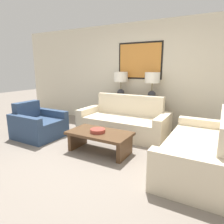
{
  "coord_description": "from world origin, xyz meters",
  "views": [
    {
      "loc": [
        1.95,
        -2.48,
        1.53
      ],
      "look_at": [
        0.02,
        0.96,
        0.65
      ],
      "focal_mm": 32.0,
      "sensor_mm": 36.0,
      "label": 1
    }
  ],
  "objects_px": {
    "console_table": "(135,113)",
    "armchair_near_back_wall": "(38,125)",
    "couch_by_back_wall": "(124,122)",
    "decorative_bowl": "(98,131)",
    "table_lamp_left": "(121,80)",
    "coffee_table": "(100,137)",
    "table_lamp_right": "(152,81)",
    "couch_by_side": "(200,150)"
  },
  "relations": [
    {
      "from": "coffee_table",
      "to": "armchair_near_back_wall",
      "type": "height_order",
      "value": "armchair_near_back_wall"
    },
    {
      "from": "decorative_bowl",
      "to": "couch_by_side",
      "type": "bearing_deg",
      "value": 9.93
    },
    {
      "from": "armchair_near_back_wall",
      "to": "decorative_bowl",
      "type": "bearing_deg",
      "value": -2.58
    },
    {
      "from": "table_lamp_right",
      "to": "couch_by_side",
      "type": "height_order",
      "value": "table_lamp_right"
    },
    {
      "from": "couch_by_side",
      "to": "armchair_near_back_wall",
      "type": "relative_size",
      "value": 2.16
    },
    {
      "from": "couch_by_back_wall",
      "to": "armchair_near_back_wall",
      "type": "height_order",
      "value": "couch_by_back_wall"
    },
    {
      "from": "console_table",
      "to": "coffee_table",
      "type": "bearing_deg",
      "value": -88.1
    },
    {
      "from": "console_table",
      "to": "table_lamp_right",
      "type": "distance_m",
      "value": 0.93
    },
    {
      "from": "couch_by_back_wall",
      "to": "table_lamp_left",
      "type": "bearing_deg",
      "value": 122.27
    },
    {
      "from": "table_lamp_left",
      "to": "couch_by_side",
      "type": "xyz_separation_m",
      "value": [
        2.16,
        -1.54,
        -0.92
      ]
    },
    {
      "from": "console_table",
      "to": "armchair_near_back_wall",
      "type": "height_order",
      "value": "armchair_near_back_wall"
    },
    {
      "from": "couch_by_back_wall",
      "to": "decorative_bowl",
      "type": "relative_size",
      "value": 7.42
    },
    {
      "from": "console_table",
      "to": "couch_by_side",
      "type": "bearing_deg",
      "value": -41.65
    },
    {
      "from": "coffee_table",
      "to": "decorative_bowl",
      "type": "xyz_separation_m",
      "value": [
        -0.01,
        -0.04,
        0.13
      ]
    },
    {
      "from": "decorative_bowl",
      "to": "table_lamp_left",
      "type": "bearing_deg",
      "value": 104.28
    },
    {
      "from": "armchair_near_back_wall",
      "to": "table_lamp_right",
      "type": "bearing_deg",
      "value": 41.14
    },
    {
      "from": "console_table",
      "to": "coffee_table",
      "type": "relative_size",
      "value": 1.23
    },
    {
      "from": "table_lamp_right",
      "to": "coffee_table",
      "type": "xyz_separation_m",
      "value": [
        -0.36,
        -1.8,
        -0.93
      ]
    },
    {
      "from": "couch_by_back_wall",
      "to": "couch_by_side",
      "type": "distance_m",
      "value": 1.94
    },
    {
      "from": "console_table",
      "to": "armchair_near_back_wall",
      "type": "relative_size",
      "value": 1.51
    },
    {
      "from": "decorative_bowl",
      "to": "table_lamp_right",
      "type": "bearing_deg",
      "value": 78.4
    },
    {
      "from": "armchair_near_back_wall",
      "to": "console_table",
      "type": "bearing_deg",
      "value": 47.85
    },
    {
      "from": "console_table",
      "to": "couch_by_side",
      "type": "xyz_separation_m",
      "value": [
        1.74,
        -1.54,
        -0.09
      ]
    },
    {
      "from": "table_lamp_left",
      "to": "couch_by_side",
      "type": "distance_m",
      "value": 2.81
    },
    {
      "from": "table_lamp_right",
      "to": "couch_by_back_wall",
      "type": "bearing_deg",
      "value": -122.27
    },
    {
      "from": "coffee_table",
      "to": "table_lamp_left",
      "type": "bearing_deg",
      "value": 105.01
    },
    {
      "from": "table_lamp_right",
      "to": "couch_by_back_wall",
      "type": "relative_size",
      "value": 0.33
    },
    {
      "from": "table_lamp_left",
      "to": "console_table",
      "type": "bearing_deg",
      "value": 0.0
    },
    {
      "from": "couch_by_side",
      "to": "decorative_bowl",
      "type": "xyz_separation_m",
      "value": [
        -1.69,
        -0.3,
        0.13
      ]
    },
    {
      "from": "table_lamp_right",
      "to": "couch_by_side",
      "type": "distance_m",
      "value": 2.23
    },
    {
      "from": "table_lamp_right",
      "to": "armchair_near_back_wall",
      "type": "height_order",
      "value": "table_lamp_right"
    },
    {
      "from": "table_lamp_right",
      "to": "coffee_table",
      "type": "relative_size",
      "value": 0.57
    },
    {
      "from": "couch_by_back_wall",
      "to": "couch_by_side",
      "type": "height_order",
      "value": "same"
    },
    {
      "from": "table_lamp_left",
      "to": "couch_by_back_wall",
      "type": "height_order",
      "value": "table_lamp_left"
    },
    {
      "from": "console_table",
      "to": "table_lamp_left",
      "type": "xyz_separation_m",
      "value": [
        -0.42,
        0.0,
        0.83
      ]
    },
    {
      "from": "table_lamp_right",
      "to": "decorative_bowl",
      "type": "relative_size",
      "value": 2.41
    },
    {
      "from": "decorative_bowl",
      "to": "armchair_near_back_wall",
      "type": "xyz_separation_m",
      "value": [
        -1.64,
        0.07,
        -0.15
      ]
    },
    {
      "from": "decorative_bowl",
      "to": "armchair_near_back_wall",
      "type": "height_order",
      "value": "armchair_near_back_wall"
    },
    {
      "from": "table_lamp_left",
      "to": "coffee_table",
      "type": "bearing_deg",
      "value": -74.99
    },
    {
      "from": "table_lamp_left",
      "to": "armchair_near_back_wall",
      "type": "bearing_deg",
      "value": -123.64
    },
    {
      "from": "couch_by_back_wall",
      "to": "armchair_near_back_wall",
      "type": "bearing_deg",
      "value": -145.56
    },
    {
      "from": "console_table",
      "to": "coffee_table",
      "type": "height_order",
      "value": "console_table"
    }
  ]
}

